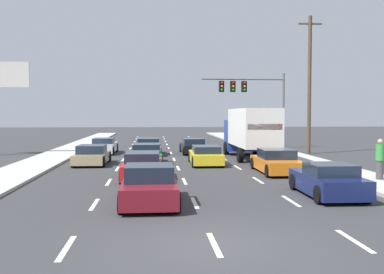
{
  "coord_description": "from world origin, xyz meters",
  "views": [
    {
      "loc": [
        -1.43,
        -10.3,
        3.06
      ],
      "look_at": [
        0.97,
        17.22,
        1.65
      ],
      "focal_mm": 42.45,
      "sensor_mm": 36.0,
      "label": 1
    }
  ],
  "objects_px": {
    "car_gray": "(149,147)",
    "car_orange": "(277,162)",
    "car_maroon": "(149,187)",
    "car_black": "(193,146)",
    "car_tan": "(92,156)",
    "utility_pole_mid": "(309,83)",
    "pedestrian_near_corner": "(380,159)",
    "car_yellow": "(206,156)",
    "car_white": "(104,146)",
    "traffic_signal_mast": "(246,91)",
    "car_navy": "(328,181)",
    "car_green": "(146,155)",
    "car_red": "(143,166)",
    "box_truck": "(250,130)"
  },
  "relations": [
    {
      "from": "car_black",
      "to": "car_navy",
      "type": "relative_size",
      "value": 1.08
    },
    {
      "from": "car_black",
      "to": "car_orange",
      "type": "height_order",
      "value": "car_orange"
    },
    {
      "from": "utility_pole_mid",
      "to": "pedestrian_near_corner",
      "type": "distance_m",
      "value": 15.07
    },
    {
      "from": "car_yellow",
      "to": "car_navy",
      "type": "xyz_separation_m",
      "value": [
        3.29,
        -10.93,
        0.03
      ]
    },
    {
      "from": "car_green",
      "to": "pedestrian_near_corner",
      "type": "height_order",
      "value": "pedestrian_near_corner"
    },
    {
      "from": "car_maroon",
      "to": "car_orange",
      "type": "xyz_separation_m",
      "value": [
        6.54,
        7.65,
        -0.05
      ]
    },
    {
      "from": "car_tan",
      "to": "car_navy",
      "type": "xyz_separation_m",
      "value": [
        10.13,
        -11.49,
        0.02
      ]
    },
    {
      "from": "car_green",
      "to": "car_black",
      "type": "height_order",
      "value": "car_green"
    },
    {
      "from": "car_maroon",
      "to": "traffic_signal_mast",
      "type": "height_order",
      "value": "traffic_signal_mast"
    },
    {
      "from": "car_gray",
      "to": "car_yellow",
      "type": "xyz_separation_m",
      "value": [
        3.5,
        -6.99,
        -0.03
      ]
    },
    {
      "from": "car_green",
      "to": "car_navy",
      "type": "relative_size",
      "value": 1.1
    },
    {
      "from": "car_white",
      "to": "car_maroon",
      "type": "distance_m",
      "value": 20.39
    },
    {
      "from": "car_navy",
      "to": "car_gray",
      "type": "bearing_deg",
      "value": 110.73
    },
    {
      "from": "car_tan",
      "to": "box_truck",
      "type": "height_order",
      "value": "box_truck"
    },
    {
      "from": "utility_pole_mid",
      "to": "box_truck",
      "type": "bearing_deg",
      "value": -148.18
    },
    {
      "from": "car_red",
      "to": "car_black",
      "type": "relative_size",
      "value": 1.05
    },
    {
      "from": "utility_pole_mid",
      "to": "car_white",
      "type": "bearing_deg",
      "value": 173.6
    },
    {
      "from": "car_gray",
      "to": "car_green",
      "type": "distance_m",
      "value": 6.35
    },
    {
      "from": "utility_pole_mid",
      "to": "car_maroon",
      "type": "bearing_deg",
      "value": -123.2
    },
    {
      "from": "car_tan",
      "to": "pedestrian_near_corner",
      "type": "xyz_separation_m",
      "value": [
        13.73,
        -8.4,
        0.5
      ]
    },
    {
      "from": "car_orange",
      "to": "utility_pole_mid",
      "type": "xyz_separation_m",
      "value": [
        5.44,
        10.66,
        4.81
      ]
    },
    {
      "from": "car_yellow",
      "to": "traffic_signal_mast",
      "type": "xyz_separation_m",
      "value": [
        5.03,
        12.28,
        4.48
      ]
    },
    {
      "from": "car_tan",
      "to": "utility_pole_mid",
      "type": "xyz_separation_m",
      "value": [
        15.52,
        5.93,
        4.81
      ]
    },
    {
      "from": "box_truck",
      "to": "car_green",
      "type": "bearing_deg",
      "value": -159.72
    },
    {
      "from": "car_white",
      "to": "traffic_signal_mast",
      "type": "relative_size",
      "value": 0.6
    },
    {
      "from": "car_gray",
      "to": "car_navy",
      "type": "bearing_deg",
      "value": -69.27
    },
    {
      "from": "car_gray",
      "to": "car_orange",
      "type": "height_order",
      "value": "car_gray"
    },
    {
      "from": "car_green",
      "to": "car_red",
      "type": "bearing_deg",
      "value": -90.73
    },
    {
      "from": "box_truck",
      "to": "pedestrian_near_corner",
      "type": "relative_size",
      "value": 4.82
    },
    {
      "from": "car_gray",
      "to": "utility_pole_mid",
      "type": "distance_m",
      "value": 13.09
    },
    {
      "from": "car_maroon",
      "to": "utility_pole_mid",
      "type": "distance_m",
      "value": 22.39
    },
    {
      "from": "car_red",
      "to": "car_maroon",
      "type": "xyz_separation_m",
      "value": [
        0.35,
        -6.14,
        0.01
      ]
    },
    {
      "from": "car_tan",
      "to": "car_gray",
      "type": "relative_size",
      "value": 0.93
    },
    {
      "from": "car_white",
      "to": "traffic_signal_mast",
      "type": "height_order",
      "value": "traffic_signal_mast"
    },
    {
      "from": "car_tan",
      "to": "car_navy",
      "type": "distance_m",
      "value": 15.32
    },
    {
      "from": "car_gray",
      "to": "pedestrian_near_corner",
      "type": "height_order",
      "value": "pedestrian_near_corner"
    },
    {
      "from": "car_tan",
      "to": "traffic_signal_mast",
      "type": "bearing_deg",
      "value": 44.61
    },
    {
      "from": "car_maroon",
      "to": "car_orange",
      "type": "height_order",
      "value": "car_maroon"
    },
    {
      "from": "car_maroon",
      "to": "car_gray",
      "type": "bearing_deg",
      "value": 90.58
    },
    {
      "from": "car_maroon",
      "to": "utility_pole_mid",
      "type": "height_order",
      "value": "utility_pole_mid"
    },
    {
      "from": "car_maroon",
      "to": "pedestrian_near_corner",
      "type": "bearing_deg",
      "value": 21.32
    },
    {
      "from": "utility_pole_mid",
      "to": "car_black",
      "type": "bearing_deg",
      "value": 172.51
    },
    {
      "from": "pedestrian_near_corner",
      "to": "car_yellow",
      "type": "bearing_deg",
      "value": 131.3
    },
    {
      "from": "car_maroon",
      "to": "car_orange",
      "type": "bearing_deg",
      "value": 49.47
    },
    {
      "from": "car_black",
      "to": "box_truck",
      "type": "relative_size",
      "value": 0.5
    },
    {
      "from": "car_red",
      "to": "car_black",
      "type": "height_order",
      "value": "car_red"
    },
    {
      "from": "car_yellow",
      "to": "traffic_signal_mast",
      "type": "distance_m",
      "value": 14.0
    },
    {
      "from": "car_green",
      "to": "traffic_signal_mast",
      "type": "height_order",
      "value": "traffic_signal_mast"
    },
    {
      "from": "car_tan",
      "to": "car_orange",
      "type": "height_order",
      "value": "car_orange"
    },
    {
      "from": "car_tan",
      "to": "car_orange",
      "type": "xyz_separation_m",
      "value": [
        10.08,
        -4.73,
        0.01
      ]
    }
  ]
}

